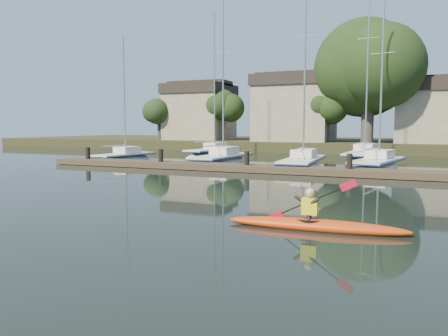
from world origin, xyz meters
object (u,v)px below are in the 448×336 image
at_px(kayak, 315,223).
at_px(dock, 296,170).
at_px(sailboat_0, 124,163).
at_px(sailboat_2, 302,170).
at_px(sailboat_1, 222,166).
at_px(sailboat_5, 213,157).
at_px(sailboat_6, 364,161).
at_px(sailboat_3, 378,171).

xyz_separation_m(kayak, dock, (-3.79, 13.22, 0.02)).
xyz_separation_m(sailboat_0, sailboat_2, (14.16, 0.05, -0.01)).
relative_size(sailboat_1, sailboat_5, 0.97).
bearing_deg(sailboat_0, kayak, -36.40).
height_order(kayak, sailboat_0, sailboat_0).
distance_m(dock, sailboat_5, 16.35).
bearing_deg(sailboat_1, sailboat_6, 44.01).
distance_m(dock, sailboat_0, 15.10).
xyz_separation_m(dock, sailboat_1, (-6.57, 4.46, -0.39)).
height_order(dock, sailboat_6, sailboat_6).
height_order(kayak, dock, kayak).
distance_m(sailboat_0, sailboat_2, 14.16).
bearing_deg(sailboat_0, sailboat_3, 9.80).
bearing_deg(sailboat_5, dock, -40.28).
relative_size(dock, sailboat_1, 2.47).
relative_size(sailboat_0, sailboat_5, 0.75).
bearing_deg(sailboat_3, sailboat_0, -165.03).
bearing_deg(kayak, sailboat_3, 85.40).
height_order(sailboat_0, sailboat_5, sailboat_5).
xyz_separation_m(dock, sailboat_3, (4.15, 4.90, -0.39)).
distance_m(kayak, sailboat_2, 17.53).
distance_m(kayak, sailboat_1, 20.49).
height_order(dock, sailboat_0, sailboat_0).
height_order(kayak, sailboat_1, sailboat_1).
relative_size(dock, sailboat_6, 2.04).
bearing_deg(dock, sailboat_2, 97.07).
xyz_separation_m(kayak, sailboat_5, (-14.61, 25.47, -0.36)).
xyz_separation_m(dock, sailboat_5, (-10.82, 12.25, -0.38)).
relative_size(kayak, dock, 0.14).
bearing_deg(sailboat_2, sailboat_0, 177.59).
bearing_deg(sailboat_3, sailboat_2, -154.92).
relative_size(kayak, sailboat_0, 0.45).
bearing_deg(sailboat_3, kayak, -79.76).
height_order(sailboat_1, sailboat_3, sailboat_1).
bearing_deg(sailboat_5, sailboat_3, -17.88).
distance_m(sailboat_0, sailboat_6, 19.37).
distance_m(dock, sailboat_3, 6.43).
relative_size(sailboat_1, sailboat_2, 0.94).
height_order(dock, sailboat_5, sailboat_5).
distance_m(sailboat_3, sailboat_5, 16.68).
height_order(sailboat_2, sailboat_3, sailboat_2).
bearing_deg(sailboat_5, sailboat_2, -31.03).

